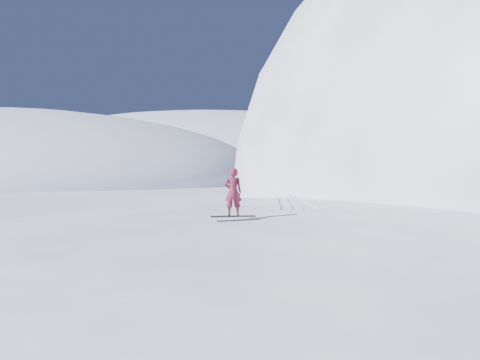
{
  "coord_description": "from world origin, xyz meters",
  "views": [
    {
      "loc": [
        1.03,
        -13.61,
        4.25
      ],
      "look_at": [
        -2.08,
        0.34,
        3.5
      ],
      "focal_mm": 32.0,
      "sensor_mm": 36.0,
      "label": 1
    }
  ],
  "objects": [
    {
      "name": "far_ridge_c",
      "position": [
        -40.0,
        110.0,
        0.0
      ],
      "size": [
        140.0,
        90.0,
        36.0
      ],
      "primitive_type": "ellipsoid",
      "color": "white",
      "rests_on": "ground"
    },
    {
      "name": "near_ridge",
      "position": [
        1.0,
        3.0,
        0.0
      ],
      "size": [
        36.0,
        28.0,
        4.8
      ],
      "primitive_type": "ellipsoid",
      "color": "white",
      "rests_on": "ground"
    },
    {
      "name": "peak_shoulder",
      "position": [
        10.0,
        20.0,
        0.0
      ],
      "size": [
        28.0,
        24.0,
        18.0
      ],
      "primitive_type": "ellipsoid",
      "color": "white",
      "rests_on": "ground"
    },
    {
      "name": "snowboarder",
      "position": [
        -2.08,
        -0.66,
        3.18
      ],
      "size": [
        0.64,
        0.52,
        1.51
      ],
      "primitive_type": "imported",
      "rotation": [
        0.0,
        0.0,
        3.48
      ],
      "color": "maroon",
      "rests_on": "snowboard"
    },
    {
      "name": "board_tracks",
      "position": [
        -0.81,
        4.59,
        2.42
      ],
      "size": [
        2.52,
        5.94,
        0.04
      ],
      "color": "silver",
      "rests_on": "ground"
    },
    {
      "name": "snowboard",
      "position": [
        -2.08,
        -0.66,
        2.41
      ],
      "size": [
        1.43,
        0.72,
        0.02
      ],
      "primitive_type": "cube",
      "rotation": [
        0.0,
        0.0,
        0.34
      ],
      "color": "black",
      "rests_on": "near_ridge"
    },
    {
      "name": "ground",
      "position": [
        0.0,
        0.0,
        0.0
      ],
      "size": [
        400.0,
        400.0,
        0.0
      ],
      "primitive_type": "plane",
      "color": "white",
      "rests_on": "ground"
    },
    {
      "name": "wind_bumps",
      "position": [
        -0.56,
        2.12,
        0.0
      ],
      "size": [
        16.0,
        14.4,
        1.0
      ],
      "color": "white",
      "rests_on": "ground"
    }
  ]
}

